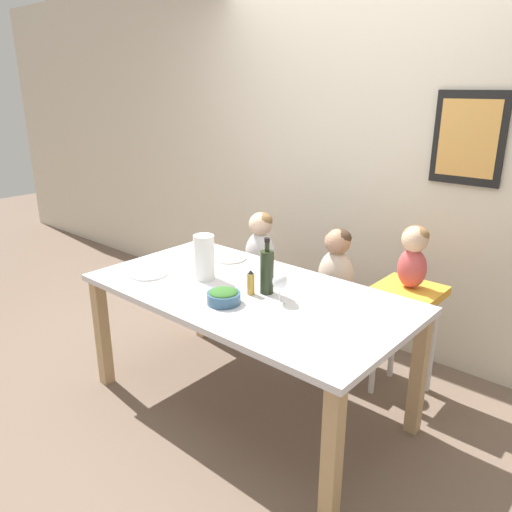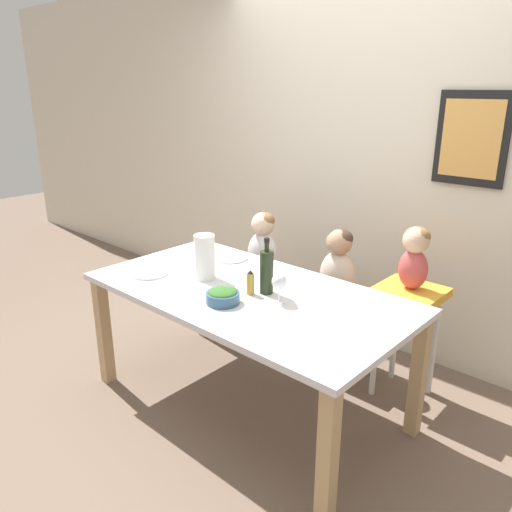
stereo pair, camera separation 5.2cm
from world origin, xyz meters
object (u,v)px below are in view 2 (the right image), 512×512
Objects in this scene: salad_bowl_large at (223,296)px; wine_bottle at (267,271)px; paper_towel_roll at (205,257)px; person_child_left at (263,244)px; chair_right_highchair at (408,312)px; wine_glass_near at (279,282)px; chair_far_left at (262,286)px; dinner_plate_front_left at (150,273)px; dinner_plate_back_left at (231,258)px; chair_far_center at (335,311)px; person_child_center at (338,265)px; person_baby_right at (415,254)px.

wine_bottle is at bearing 72.43° from salad_bowl_large.
person_child_left is at bearing 106.33° from paper_towel_roll.
wine_glass_near is at bearing -117.80° from chair_right_highchair.
wine_bottle is 0.28m from salad_bowl_large.
chair_right_highchair is 0.88m from wine_glass_near.
chair_far_left is 1.53× the size of wine_bottle.
dinner_plate_front_left is at bearing -179.54° from salad_bowl_large.
chair_far_center is at bearing 36.49° from dinner_plate_back_left.
wine_bottle is 0.76m from dinner_plate_front_left.
wine_glass_near is at bearing -81.01° from person_child_center.
person_child_center is 1.55× the size of wine_bottle.
person_child_left is 1.06m from wine_glass_near.
person_child_left is at bearing 102.00° from dinner_plate_back_left.
person_child_center reaches higher than chair_far_center.
chair_right_highchair is at bearing 62.20° from wine_glass_near.
person_child_left is at bearing 179.94° from chair_right_highchair.
wine_bottle is 1.42× the size of dinner_plate_front_left.
salad_bowl_large is (0.55, -0.93, 0.05)m from person_child_left.
chair_right_highchair is at bearing 37.49° from dinner_plate_front_left.
wine_bottle is 0.14m from wine_glass_near.
paper_towel_roll is at bearing -177.26° from wine_glass_near.
person_baby_right reaches higher than chair_right_highchair.
paper_towel_roll reaches higher than chair_far_left.
chair_far_center is at bearing 99.00° from wine_glass_near.
dinner_plate_front_left is at bearing -148.84° from paper_towel_roll.
chair_right_highchair is 1.24m from paper_towel_roll.
wine_glass_near reaches higher than dinner_plate_back_left.
salad_bowl_large is at bearing -136.57° from wine_glass_near.
chair_far_center is 0.52m from chair_right_highchair.
dinner_plate_front_left is at bearing -142.51° from chair_right_highchair.
wine_bottle is 1.42× the size of dinner_plate_back_left.
person_child_center is 0.70m from wine_bottle.
person_child_left is at bearing 90.00° from chair_far_left.
salad_bowl_large is at bearing -95.87° from person_child_center.
chair_far_center is 2.97× the size of wine_glass_near.
chair_right_highchair reaches higher than chair_far_left.
person_baby_right is 1.12m from salad_bowl_large.
person_child_center is 2.20× the size of dinner_plate_front_left.
person_child_center reaches higher than chair_right_highchair.
person_child_center is 3.01× the size of wine_glass_near.
person_baby_right is 1.18× the size of wine_bottle.
paper_towel_roll is at bearing -73.64° from chair_far_left.
wine_bottle is 1.94× the size of wine_glass_near.
dinner_plate_back_left is (-0.56, -0.41, 0.02)m from person_child_center.
person_child_left is 0.42m from dinner_plate_back_left.
person_child_left is 0.64m from person_child_center.
paper_towel_roll reaches higher than person_child_left.
person_baby_right is 1.55m from dinner_plate_front_left.
person_baby_right is at bearing 0.09° from chair_far_left.
wine_bottle reaches higher than person_child_left.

